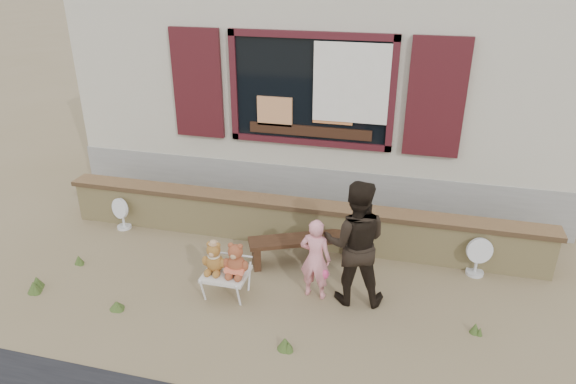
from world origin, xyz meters
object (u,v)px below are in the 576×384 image
(teddy_bear_left, at_px, (214,256))
(child, at_px, (315,259))
(teddy_bear_right, at_px, (236,259))
(bench, at_px, (304,244))
(adult, at_px, (355,243))
(folding_chair, at_px, (226,275))

(teddy_bear_left, distance_m, child, 1.23)
(teddy_bear_right, distance_m, child, 0.96)
(bench, xyz_separation_m, adult, (0.76, -0.67, 0.51))
(teddy_bear_left, height_order, adult, adult)
(bench, height_order, folding_chair, bench)
(bench, height_order, teddy_bear_right, teddy_bear_right)
(bench, relative_size, teddy_bear_left, 3.60)
(folding_chair, relative_size, teddy_bear_right, 1.22)
(teddy_bear_left, bearing_deg, folding_chair, 0.00)
(teddy_bear_left, height_order, teddy_bear_right, teddy_bear_right)
(bench, distance_m, teddy_bear_left, 1.36)
(bench, distance_m, folding_chair, 1.25)
(teddy_bear_right, xyz_separation_m, child, (0.92, 0.27, -0.02))
(child, height_order, adult, adult)
(bench, relative_size, folding_chair, 2.78)
(folding_chair, height_order, adult, adult)
(child, bearing_deg, bench, -61.50)
(folding_chair, height_order, child, child)
(folding_chair, distance_m, adult, 1.63)
(folding_chair, bearing_deg, child, 13.89)
(folding_chair, xyz_separation_m, child, (1.06, 0.27, 0.23))
(teddy_bear_left, xyz_separation_m, teddy_bear_right, (0.28, 0.00, 0.01))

